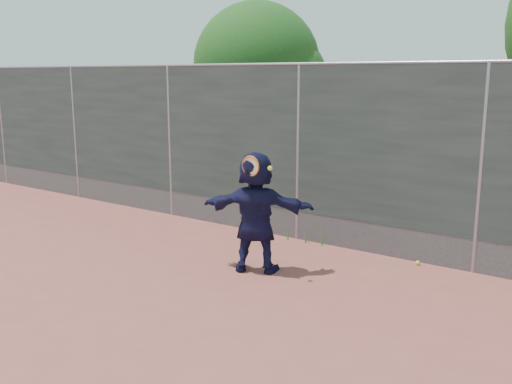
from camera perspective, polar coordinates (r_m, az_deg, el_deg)
The scene contains 7 objects.
ground at distance 7.47m, azimuth -10.29°, elevation -10.77°, with size 80.00×80.00×0.00m, color #9E4C42.
player at distance 8.22m, azimuth -0.00°, elevation -2.01°, with size 1.64×0.52×1.77m, color #141538.
ball_ground at distance 9.02m, azimuth 15.87°, elevation -6.83°, with size 0.07×0.07×0.07m, color #BDE933.
fence at distance 9.75m, azimuth 4.25°, elevation 4.30°, with size 20.00×0.06×3.03m.
swing_action at distance 7.88m, azimuth -0.37°, elevation 2.47°, with size 0.50×0.13×0.51m.
tree_left at distance 13.78m, azimuth 0.73°, elevation 12.14°, with size 3.15×3.00×4.53m.
weed_clump at distance 9.80m, azimuth 5.24°, elevation -4.34°, with size 0.68×0.07×0.30m.
Camera 1 is at (5.01, -4.77, 2.83)m, focal length 40.00 mm.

